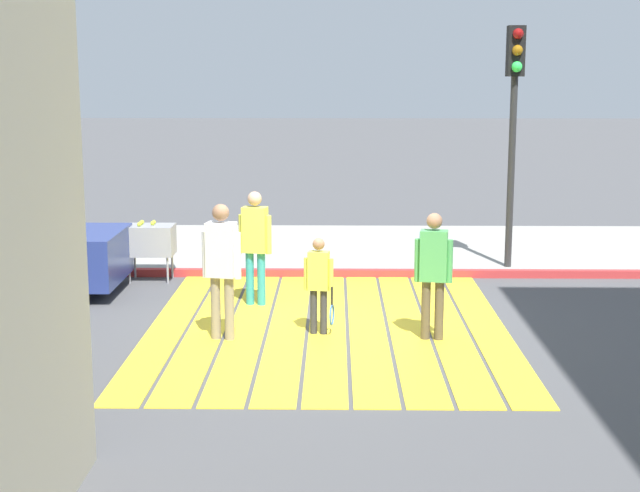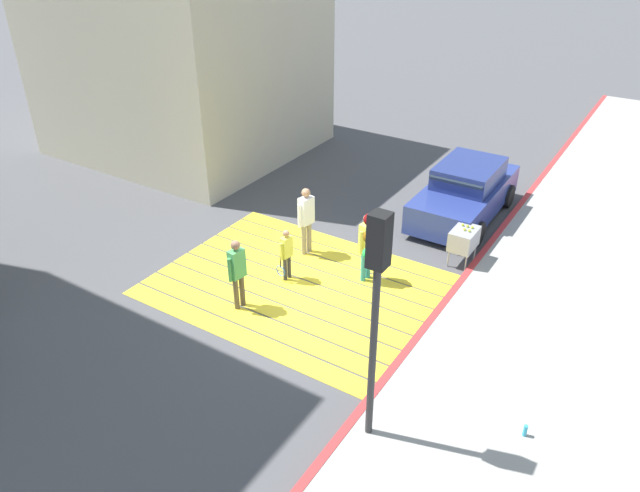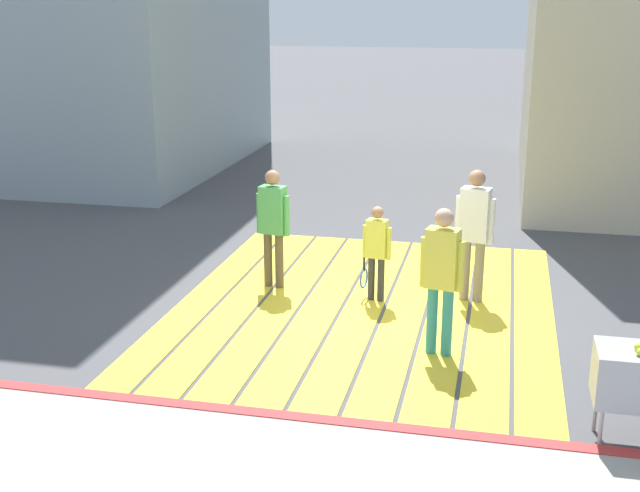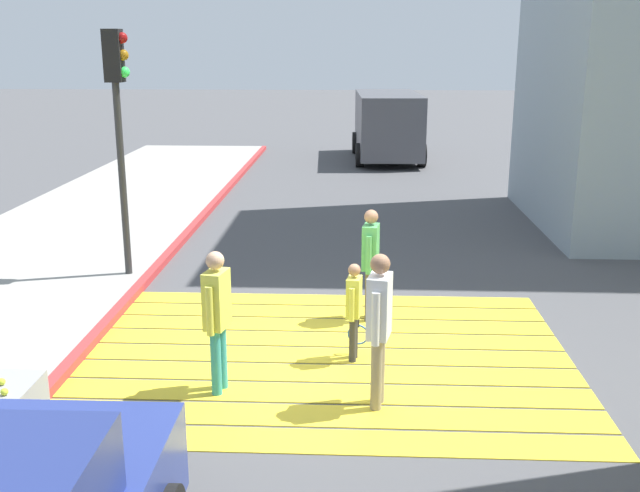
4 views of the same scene
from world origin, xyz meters
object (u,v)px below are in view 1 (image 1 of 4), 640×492
Objects in this scene: traffic_light_corner at (514,98)px; pedestrian_adult_lead at (433,267)px; water_bottle at (421,238)px; pedestrian_adult_trailing at (255,240)px; pedestrian_child_with_racket at (319,281)px; tennis_ball_cart at (150,240)px; pedestrian_adult_side at (222,262)px.

pedestrian_adult_lead is at bearing -22.81° from traffic_light_corner.
traffic_light_corner is 3.84m from water_bottle.
pedestrian_child_with_racket is (1.59, 0.99, -0.27)m from pedestrian_adult_trailing.
pedestrian_child_with_racket is at bearing -98.91° from pedestrian_adult_lead.
tennis_ball_cart is at bearing -83.69° from traffic_light_corner.
pedestrian_child_with_racket reaches higher than water_bottle.
pedestrian_adult_side is (1.86, -0.28, 0.04)m from pedestrian_adult_trailing.
traffic_light_corner is 5.59m from pedestrian_child_with_racket.
tennis_ball_cart is at bearing -131.07° from pedestrian_adult_trailing.
water_bottle is at bearing -150.01° from traffic_light_corner.
tennis_ball_cart is at bearing -155.13° from pedestrian_adult_side.
traffic_light_corner is 3.22× the size of pedestrian_child_with_racket.
pedestrian_child_with_racket is (-0.27, 1.26, -0.31)m from pedestrian_adult_side.
tennis_ball_cart is 3.90m from pedestrian_adult_side.
pedestrian_adult_lead is (6.43, -0.44, 0.75)m from water_bottle.
pedestrian_child_with_racket is (3.25, 2.90, 0.05)m from tennis_ball_cart.
tennis_ball_cart is 0.59× the size of pedestrian_adult_trailing.
water_bottle is 6.49m from pedestrian_adult_lead.
traffic_light_corner reaches higher than pedestrian_child_with_racket.
pedestrian_adult_side reaches higher than water_bottle.
pedestrian_adult_side is at bearing -89.13° from pedestrian_adult_lead.
pedestrian_adult_lead is (3.49, 4.39, 0.29)m from tennis_ball_cart.
pedestrian_child_with_racket is at bearing 41.70° from tennis_ball_cart.
pedestrian_adult_lead is at bearing 90.87° from pedestrian_adult_side.
traffic_light_corner reaches higher than pedestrian_adult_side.
pedestrian_adult_side is at bearing -46.95° from traffic_light_corner.
traffic_light_corner is 4.17× the size of tennis_ball_cart.
water_bottle is (-2.27, -1.31, -2.81)m from traffic_light_corner.
pedestrian_adult_lead is 3.07m from pedestrian_adult_trailing.
pedestrian_adult_trailing is 1.32× the size of pedestrian_child_with_racket.
pedestrian_adult_lead is at bearing 53.66° from pedestrian_adult_trailing.
traffic_light_corner reaches higher than tennis_ball_cart.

